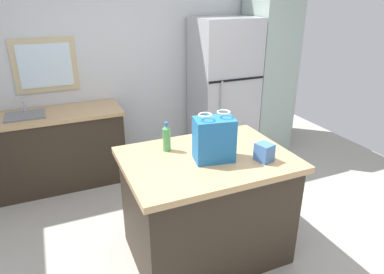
{
  "coord_description": "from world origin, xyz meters",
  "views": [
    {
      "loc": [
        -1.02,
        -2.05,
        2.12
      ],
      "look_at": [
        0.05,
        0.42,
        0.97
      ],
      "focal_mm": 32.15,
      "sensor_mm": 36.0,
      "label": 1
    }
  ],
  "objects": [
    {
      "name": "sink_counter",
      "position": [
        -1.05,
        1.85,
        0.45
      ],
      "size": [
        1.57,
        0.59,
        1.07
      ],
      "color": "#33281E",
      "rests_on": "ground"
    },
    {
      "name": "kitchen_island",
      "position": [
        0.05,
        0.12,
        0.47
      ],
      "size": [
        1.31,
        0.95,
        0.92
      ],
      "color": "#33281E",
      "rests_on": "ground"
    },
    {
      "name": "ground",
      "position": [
        0.0,
        0.0,
        0.0
      ],
      "size": [
        6.3,
        6.3,
        0.0
      ],
      "primitive_type": "plane",
      "color": "#ADA89E"
    },
    {
      "name": "small_box",
      "position": [
        0.42,
        -0.11,
        0.99
      ],
      "size": [
        0.14,
        0.15,
        0.14
      ],
      "primitive_type": "cube",
      "rotation": [
        0.0,
        0.0,
        0.25
      ],
      "color": "#4775B7",
      "rests_on": "kitchen_island"
    },
    {
      "name": "back_wall",
      "position": [
        -0.02,
        2.2,
        1.34
      ],
      "size": [
        5.25,
        0.13,
        2.67
      ],
      "color": "silver",
      "rests_on": "ground"
    },
    {
      "name": "ear_defenders",
      "position": [
        0.32,
        0.32,
        0.95
      ],
      "size": [
        0.17,
        0.2,
        0.06
      ],
      "color": "black",
      "rests_on": "kitchen_island"
    },
    {
      "name": "bottle",
      "position": [
        -0.2,
        0.35,
        1.03
      ],
      "size": [
        0.07,
        0.07,
        0.25
      ],
      "color": "#4C9956",
      "rests_on": "kitchen_island"
    },
    {
      "name": "shopping_bag",
      "position": [
        0.08,
        0.05,
        1.09
      ],
      "size": [
        0.33,
        0.24,
        0.38
      ],
      "color": "#236BAD",
      "rests_on": "kitchen_island"
    },
    {
      "name": "refrigerator",
      "position": [
        1.1,
        1.8,
        0.92
      ],
      "size": [
        0.76,
        0.69,
        1.83
      ],
      "color": "#B7B7BC",
      "rests_on": "ground"
    },
    {
      "name": "tall_cabinet",
      "position": [
        1.77,
        1.8,
        1.11
      ],
      "size": [
        0.54,
        0.62,
        2.21
      ],
      "color": "#9EB2A8",
      "rests_on": "ground"
    }
  ]
}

